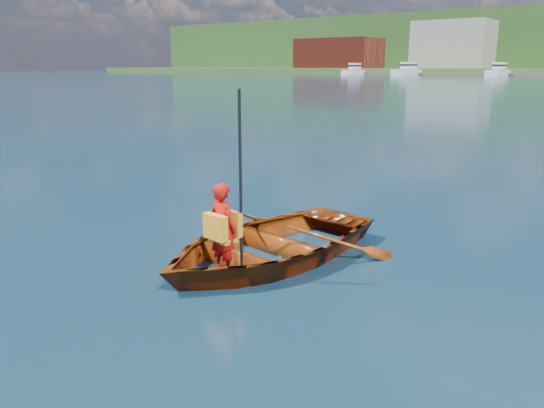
% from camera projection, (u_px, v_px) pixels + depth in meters
% --- Properties ---
extents(ground, '(600.00, 600.00, 0.00)m').
position_uv_depth(ground, '(274.00, 244.00, 7.75)').
color(ground, '#0E2744').
rests_on(ground, ground).
extents(rowboat, '(2.98, 3.82, 0.72)m').
position_uv_depth(rowboat, '(268.00, 243.00, 7.11)').
color(rowboat, '#682B0B').
rests_on(rowboat, ground).
extents(child_paddler, '(0.44, 0.38, 2.18)m').
position_uv_depth(child_paddler, '(223.00, 227.00, 6.27)').
color(child_paddler, red).
rests_on(child_paddler, ground).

